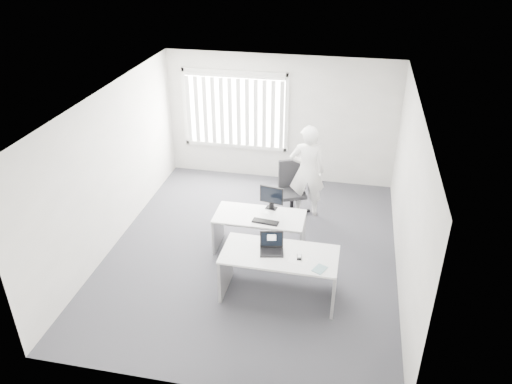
% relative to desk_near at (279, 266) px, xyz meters
% --- Properties ---
extents(ground, '(6.00, 6.00, 0.00)m').
position_rel_desk_near_xyz_m(ground, '(-0.65, 1.06, -0.58)').
color(ground, '#49484F').
rests_on(ground, ground).
extents(wall_back, '(5.00, 0.02, 2.80)m').
position_rel_desk_near_xyz_m(wall_back, '(-0.65, 4.06, 0.82)').
color(wall_back, beige).
rests_on(wall_back, ground).
extents(wall_front, '(5.00, 0.02, 2.80)m').
position_rel_desk_near_xyz_m(wall_front, '(-0.65, -1.94, 0.82)').
color(wall_front, beige).
rests_on(wall_front, ground).
extents(wall_left, '(0.02, 6.00, 2.80)m').
position_rel_desk_near_xyz_m(wall_left, '(-3.15, 1.06, 0.82)').
color(wall_left, beige).
rests_on(wall_left, ground).
extents(wall_right, '(0.02, 6.00, 2.80)m').
position_rel_desk_near_xyz_m(wall_right, '(1.85, 1.06, 0.82)').
color(wall_right, beige).
rests_on(wall_right, ground).
extents(ceiling, '(5.00, 6.00, 0.02)m').
position_rel_desk_near_xyz_m(ceiling, '(-0.65, 1.06, 2.22)').
color(ceiling, white).
rests_on(ceiling, wall_back).
extents(window, '(2.32, 0.06, 1.76)m').
position_rel_desk_near_xyz_m(window, '(-1.65, 4.02, 0.97)').
color(window, silver).
rests_on(window, wall_back).
extents(blinds, '(2.20, 0.10, 1.50)m').
position_rel_desk_near_xyz_m(blinds, '(-1.65, 3.96, 0.94)').
color(blinds, white).
rests_on(blinds, wall_back).
extents(desk_near, '(1.76, 0.84, 0.80)m').
position_rel_desk_near_xyz_m(desk_near, '(0.00, 0.00, 0.00)').
color(desk_near, white).
rests_on(desk_near, ground).
extents(desk_far, '(1.56, 0.73, 0.71)m').
position_rel_desk_near_xyz_m(desk_far, '(-0.53, 1.16, -0.06)').
color(desk_far, white).
rests_on(desk_far, ground).
extents(office_chair, '(0.82, 0.82, 1.10)m').
position_rel_desk_near_xyz_m(office_chair, '(-0.16, 2.52, -0.23)').
color(office_chair, black).
rests_on(office_chair, ground).
extents(person, '(0.75, 0.55, 1.88)m').
position_rel_desk_near_xyz_m(person, '(0.12, 2.57, 0.37)').
color(person, white).
rests_on(person, ground).
extents(laptop, '(0.41, 0.37, 0.27)m').
position_rel_desk_near_xyz_m(laptop, '(-0.12, -0.00, 0.36)').
color(laptop, black).
rests_on(laptop, desk_near).
extents(paper_sheet, '(0.31, 0.25, 0.00)m').
position_rel_desk_near_xyz_m(paper_sheet, '(0.29, -0.11, 0.22)').
color(paper_sheet, white).
rests_on(paper_sheet, desk_near).
extents(mouse, '(0.08, 0.13, 0.05)m').
position_rel_desk_near_xyz_m(mouse, '(0.30, -0.05, 0.25)').
color(mouse, silver).
rests_on(mouse, paper_sheet).
extents(booklet, '(0.23, 0.26, 0.01)m').
position_rel_desk_near_xyz_m(booklet, '(0.62, -0.26, 0.23)').
color(booklet, silver).
rests_on(booklet, desk_near).
extents(keyboard, '(0.46, 0.20, 0.02)m').
position_rel_desk_near_xyz_m(keyboard, '(-0.40, 0.96, 0.14)').
color(keyboard, black).
rests_on(keyboard, desk_far).
extents(monitor, '(0.45, 0.21, 0.43)m').
position_rel_desk_near_xyz_m(monitor, '(-0.38, 1.44, 0.35)').
color(monitor, black).
rests_on(monitor, desk_far).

